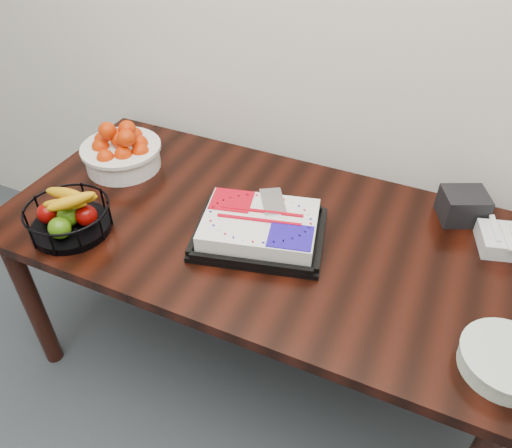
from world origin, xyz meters
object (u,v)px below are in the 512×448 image
at_px(fruit_basket, 68,216).
at_px(plate_stack, 506,361).
at_px(tangerine_bowl, 121,148).
at_px(cake_tray, 260,228).
at_px(table, 261,245).
at_px(napkin_box, 463,206).

bearing_deg(fruit_basket, plate_stack, 1.00).
bearing_deg(tangerine_bowl, cake_tray, -13.92).
relative_size(table, fruit_basket, 6.42).
bearing_deg(napkin_box, table, -151.64).
relative_size(plate_stack, napkin_box, 1.62).
distance_m(plate_stack, napkin_box, 0.62).
xyz_separation_m(fruit_basket, napkin_box, (1.19, 0.61, -0.01)).
relative_size(cake_tray, plate_stack, 2.07).
distance_m(tangerine_bowl, napkin_box, 1.28).
bearing_deg(table, fruit_basket, -153.91).
distance_m(table, napkin_box, 0.71).
xyz_separation_m(fruit_basket, plate_stack, (1.37, 0.02, -0.03)).
bearing_deg(cake_tray, tangerine_bowl, 166.08).
bearing_deg(table, cake_tray, -69.01).
distance_m(cake_tray, tangerine_bowl, 0.69).
bearing_deg(table, napkin_box, 28.36).
relative_size(table, cake_tray, 3.68).
xyz_separation_m(cake_tray, napkin_box, (0.59, 0.38, 0.01)).
bearing_deg(fruit_basket, cake_tray, 21.11).
distance_m(tangerine_bowl, plate_stack, 1.49).
distance_m(cake_tray, fruit_basket, 0.64).
relative_size(table, napkin_box, 12.29).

